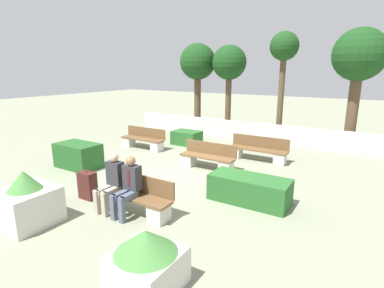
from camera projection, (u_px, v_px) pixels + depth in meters
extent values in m
plane|color=gray|center=(179.00, 176.00, 8.95)|extent=(60.00, 60.00, 0.00)
cube|color=beige|center=(248.00, 131.00, 13.41)|extent=(11.87, 0.30, 0.81)
cube|color=brown|center=(133.00, 196.00, 6.53)|extent=(1.85, 0.44, 0.05)
cube|color=brown|center=(140.00, 183.00, 6.67)|extent=(1.85, 0.04, 0.40)
cube|color=beige|center=(111.00, 198.00, 6.94)|extent=(0.36, 0.40, 0.38)
cube|color=beige|center=(159.00, 213.00, 6.22)|extent=(0.36, 0.40, 0.38)
cube|color=brown|center=(207.00, 157.00, 9.49)|extent=(1.82, 0.44, 0.05)
cube|color=brown|center=(211.00, 148.00, 9.64)|extent=(1.82, 0.04, 0.40)
cube|color=beige|center=(189.00, 160.00, 9.89)|extent=(0.36, 0.40, 0.38)
cube|color=beige|center=(226.00, 167.00, 9.20)|extent=(0.36, 0.40, 0.38)
cube|color=brown|center=(142.00, 139.00, 11.98)|extent=(1.92, 0.44, 0.05)
cube|color=brown|center=(146.00, 132.00, 12.12)|extent=(1.92, 0.04, 0.40)
cube|color=beige|center=(129.00, 142.00, 12.40)|extent=(0.36, 0.40, 0.38)
cube|color=beige|center=(157.00, 146.00, 11.65)|extent=(0.36, 0.40, 0.38)
cube|color=brown|center=(257.00, 150.00, 10.36)|extent=(2.05, 0.44, 0.05)
cube|color=brown|center=(260.00, 142.00, 10.51)|extent=(2.05, 0.04, 0.40)
cube|color=beige|center=(236.00, 152.00, 10.82)|extent=(0.36, 0.40, 0.38)
cube|color=beige|center=(280.00, 159.00, 10.01)|extent=(0.36, 0.40, 0.38)
cube|color=#515B70|center=(122.00, 194.00, 6.40)|extent=(0.14, 0.46, 0.13)
cube|color=#515B70|center=(129.00, 197.00, 6.30)|extent=(0.14, 0.46, 0.13)
cube|color=#515B70|center=(114.00, 207.00, 6.28)|extent=(0.11, 0.11, 0.56)
cube|color=#515B70|center=(122.00, 210.00, 6.15)|extent=(0.11, 0.11, 0.56)
cube|color=#333338|center=(132.00, 177.00, 6.47)|extent=(0.38, 0.22, 0.54)
sphere|color=#936B4C|center=(131.00, 161.00, 6.36)|extent=(0.21, 0.21, 0.21)
cube|color=maroon|center=(128.00, 178.00, 6.37)|extent=(0.06, 0.01, 0.35)
cube|color=#B2A893|center=(105.00, 190.00, 6.67)|extent=(0.14, 0.46, 0.13)
cube|color=#B2A893|center=(111.00, 191.00, 6.56)|extent=(0.14, 0.46, 0.13)
cube|color=#B2A893|center=(97.00, 202.00, 6.54)|extent=(0.11, 0.11, 0.56)
cube|color=#B2A893|center=(105.00, 204.00, 6.41)|extent=(0.11, 0.11, 0.56)
cube|color=#333338|center=(115.00, 173.00, 6.73)|extent=(0.38, 0.22, 0.54)
sphere|color=beige|center=(114.00, 157.00, 6.62)|extent=(0.22, 0.22, 0.22)
cube|color=#286028|center=(249.00, 189.00, 7.13)|extent=(1.88, 0.81, 0.63)
cube|color=#286028|center=(187.00, 138.00, 12.69)|extent=(1.14, 0.83, 0.58)
cube|color=#235623|center=(78.00, 155.00, 9.68)|extent=(1.45, 0.86, 0.79)
cube|color=beige|center=(28.00, 206.00, 6.11)|extent=(1.04, 1.04, 0.74)
cone|color=#47843D|center=(24.00, 180.00, 5.98)|extent=(0.68, 0.68, 0.39)
cube|color=beige|center=(147.00, 270.00, 4.30)|extent=(0.93, 0.93, 0.57)
cone|color=#47843D|center=(146.00, 241.00, 4.19)|extent=(0.92, 0.92, 0.35)
cube|color=#471E19|center=(88.00, 185.00, 7.31)|extent=(0.45, 0.25, 0.68)
cylinder|color=#333338|center=(86.00, 168.00, 7.20)|extent=(0.02, 0.02, 0.20)
cylinder|color=brown|center=(198.00, 100.00, 16.00)|extent=(0.35, 0.35, 3.00)
sphere|color=#194219|center=(198.00, 62.00, 15.52)|extent=(1.85, 1.85, 1.85)
cylinder|color=brown|center=(228.00, 102.00, 15.14)|extent=(0.29, 0.29, 2.98)
sphere|color=#194219|center=(229.00, 62.00, 14.67)|extent=(1.68, 1.68, 1.68)
cylinder|color=brown|center=(281.00, 98.00, 13.17)|extent=(0.25, 0.25, 3.73)
sphere|color=#194219|center=(284.00, 46.00, 12.64)|extent=(1.21, 1.21, 1.21)
cylinder|color=brown|center=(353.00, 109.00, 12.02)|extent=(0.43, 0.43, 3.10)
sphere|color=#194219|center=(360.00, 54.00, 11.52)|extent=(2.03, 2.03, 2.03)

